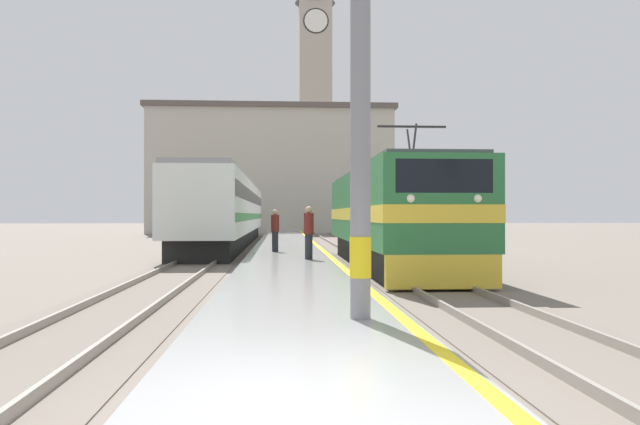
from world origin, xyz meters
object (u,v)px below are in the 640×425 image
at_px(person_on_platform, 275,229).
at_px(clock_tower, 315,95).
at_px(catenary_mast, 366,27).
at_px(passenger_train, 229,210).
at_px(second_waiting_passenger, 309,231).
at_px(locomotive_train, 390,216).

bearing_deg(person_on_platform, clock_tower, 85.02).
bearing_deg(catenary_mast, person_on_platform, 95.08).
xyz_separation_m(passenger_train, person_on_platform, (2.87, -11.70, -0.86)).
xyz_separation_m(passenger_train, clock_tower, (7.29, 39.00, 14.47)).
xyz_separation_m(passenger_train, second_waiting_passenger, (4.06, -16.21, -0.82)).
bearing_deg(locomotive_train, second_waiting_passenger, -172.01).
distance_m(second_waiting_passenger, clock_tower, 57.39).
relative_size(locomotive_train, second_waiting_passenger, 8.15).
bearing_deg(second_waiting_passenger, locomotive_train, 7.99).
distance_m(person_on_platform, second_waiting_passenger, 4.67).
xyz_separation_m(locomotive_train, person_on_platform, (-4.07, 4.11, -0.55)).
bearing_deg(catenary_mast, clock_tower, 87.51).
bearing_deg(person_on_platform, passenger_train, 103.79).
height_order(person_on_platform, second_waiting_passenger, second_waiting_passenger).
distance_m(locomotive_train, clock_tower, 56.77).
distance_m(person_on_platform, clock_tower, 53.16).
xyz_separation_m(locomotive_train, clock_tower, (0.35, 54.81, 14.78)).
distance_m(catenary_mast, second_waiting_passenger, 12.63).
xyz_separation_m(second_waiting_passenger, clock_tower, (3.23, 55.22, 15.29)).
distance_m(passenger_train, person_on_platform, 12.08).
height_order(catenary_mast, clock_tower, clock_tower).
height_order(catenary_mast, person_on_platform, catenary_mast).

